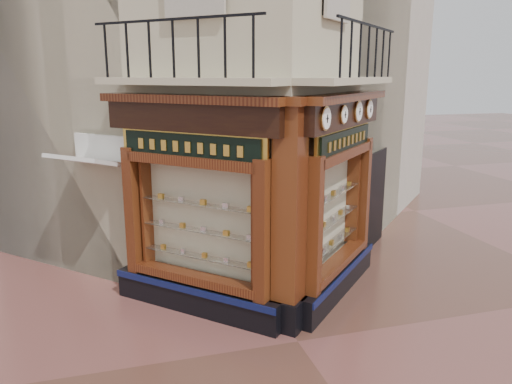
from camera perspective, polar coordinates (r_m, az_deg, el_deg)
name	(u,v)px	position (r m, az deg, el deg)	size (l,w,h in m)	color
ground	(298,341)	(8.65, 4.79, -16.65)	(80.00, 80.00, 0.00)	#533127
main_building	(215,6)	(13.52, -4.66, 20.45)	(8.00, 8.00, 12.00)	#B8AE8F
neighbour_left	(114,32)	(15.65, -15.91, 17.19)	(8.00, 8.00, 11.00)	#B4AB9D
neighbour_right	(277,35)	(16.50, 2.38, 17.44)	(8.00, 8.00, 11.00)	#B4AB9D
shopfront_left	(195,209)	(8.96, -7.04, -1.91)	(2.86, 2.86, 3.98)	black
shopfront_right	(339,198)	(9.78, 9.43, -0.69)	(2.86, 2.86, 3.98)	black
corner_pilaster	(289,221)	(8.31, 3.82, -3.27)	(0.85, 0.85, 3.98)	black
balcony	(272,80)	(8.90, 1.82, 12.68)	(5.94, 2.97, 1.03)	#B8AE8F
clock_a	(325,118)	(8.20, 7.94, 8.33)	(0.32, 0.32, 0.40)	#B2803B
clock_b	(344,115)	(9.03, 9.97, 8.71)	(0.28, 0.28, 0.34)	#B2803B
clock_c	(358,112)	(9.82, 11.59, 9.00)	(0.33, 0.33, 0.41)	#B2803B
clock_d	(369,109)	(10.52, 12.80, 9.21)	(0.32, 0.32, 0.40)	#B2803B
awning	(95,290)	(10.95, -17.93, -10.58)	(1.39, 0.84, 0.08)	silver
signboard_left	(190,147)	(8.67, -7.55, 5.15)	(2.17, 2.17, 0.58)	gold
signboard_right	(345,141)	(9.55, 10.13, 5.81)	(2.05, 2.05, 0.55)	gold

